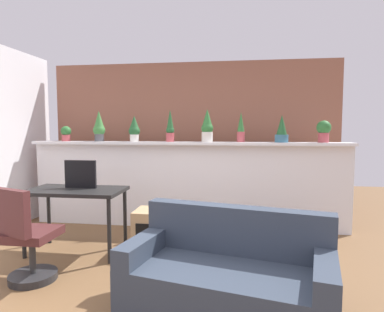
% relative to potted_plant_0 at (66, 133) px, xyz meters
% --- Properties ---
extents(ground_plane, '(12.00, 12.00, 0.00)m').
position_rel_potted_plant_0_xyz_m(ground_plane, '(1.83, -1.95, -1.38)').
color(ground_plane, brown).
extents(divider_wall, '(4.60, 0.16, 1.22)m').
position_rel_potted_plant_0_xyz_m(divider_wall, '(1.83, 0.05, -0.77)').
color(divider_wall, white).
rests_on(divider_wall, ground).
extents(plant_shelf, '(4.60, 0.31, 0.04)m').
position_rel_potted_plant_0_xyz_m(plant_shelf, '(1.83, 0.01, -0.14)').
color(plant_shelf, white).
rests_on(plant_shelf, divider_wall).
extents(brick_wall_behind, '(4.60, 0.10, 2.50)m').
position_rel_potted_plant_0_xyz_m(brick_wall_behind, '(1.83, 0.65, -0.13)').
color(brick_wall_behind, '#935B47').
rests_on(brick_wall_behind, ground).
extents(potted_plant_0, '(0.15, 0.15, 0.23)m').
position_rel_potted_plant_0_xyz_m(potted_plant_0, '(0.00, 0.00, 0.00)').
color(potted_plant_0, '#B7474C').
rests_on(potted_plant_0, plant_shelf).
extents(potted_plant_1, '(0.18, 0.18, 0.45)m').
position_rel_potted_plant_0_xyz_m(potted_plant_1, '(0.53, -0.00, 0.10)').
color(potted_plant_1, '#4C4C51').
rests_on(potted_plant_1, plant_shelf).
extents(potted_plant_2, '(0.17, 0.17, 0.38)m').
position_rel_potted_plant_0_xyz_m(potted_plant_2, '(1.07, -0.00, 0.06)').
color(potted_plant_2, silver).
rests_on(potted_plant_2, plant_shelf).
extents(potted_plant_3, '(0.12, 0.12, 0.47)m').
position_rel_potted_plant_0_xyz_m(potted_plant_3, '(1.60, 0.00, 0.09)').
color(potted_plant_3, '#B7474C').
rests_on(potted_plant_3, plant_shelf).
extents(potted_plant_4, '(0.17, 0.17, 0.47)m').
position_rel_potted_plant_0_xyz_m(potted_plant_4, '(2.14, -0.02, 0.10)').
color(potted_plant_4, silver).
rests_on(potted_plant_4, plant_shelf).
extents(potted_plant_5, '(0.11, 0.11, 0.43)m').
position_rel_potted_plant_0_xyz_m(potted_plant_5, '(2.61, 0.04, 0.08)').
color(potted_plant_5, '#B7474C').
rests_on(potted_plant_5, plant_shelf).
extents(potted_plant_6, '(0.18, 0.18, 0.38)m').
position_rel_potted_plant_0_xyz_m(potted_plant_6, '(3.17, -0.02, 0.05)').
color(potted_plant_6, '#386B84').
rests_on(potted_plant_6, plant_shelf).
extents(potted_plant_7, '(0.19, 0.19, 0.30)m').
position_rel_potted_plant_0_xyz_m(potted_plant_7, '(3.73, 0.04, 0.05)').
color(potted_plant_7, '#B7474C').
rests_on(potted_plant_7, plant_shelf).
extents(desk, '(1.10, 0.60, 0.75)m').
position_rel_potted_plant_0_xyz_m(desk, '(0.73, -1.14, -0.71)').
color(desk, black).
rests_on(desk, ground).
extents(tv_monitor, '(0.38, 0.04, 0.33)m').
position_rel_potted_plant_0_xyz_m(tv_monitor, '(0.75, -1.06, -0.46)').
color(tv_monitor, black).
rests_on(tv_monitor, desk).
extents(office_chair, '(0.50, 0.51, 0.91)m').
position_rel_potted_plant_0_xyz_m(office_chair, '(0.64, -1.93, -0.99)').
color(office_chair, '#262628').
rests_on(office_chair, ground).
extents(side_cube_shelf, '(0.40, 0.41, 0.50)m').
position_rel_potted_plant_0_xyz_m(side_cube_shelf, '(1.60, -1.01, -1.13)').
color(side_cube_shelf, tan).
rests_on(side_cube_shelf, ground).
extents(couch, '(1.69, 1.09, 0.80)m').
position_rel_potted_plant_0_xyz_m(couch, '(2.52, -2.21, -1.09)').
color(couch, '#333D4C').
rests_on(couch, ground).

